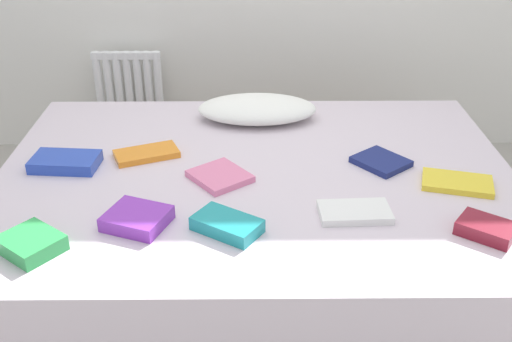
{
  "coord_description": "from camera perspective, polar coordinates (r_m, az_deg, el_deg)",
  "views": [
    {
      "loc": [
        -0.02,
        -2.04,
        1.6
      ],
      "look_at": [
        0.0,
        0.05,
        0.48
      ],
      "focal_mm": 43.09,
      "sensor_mm": 36.0,
      "label": 1
    }
  ],
  "objects": [
    {
      "name": "textbook_white",
      "position": [
        2.08,
        9.15,
        -3.78
      ],
      "size": [
        0.24,
        0.15,
        0.03
      ],
      "primitive_type": "cube",
      "rotation": [
        0.0,
        0.0,
        0.05
      ],
      "color": "white",
      "rests_on": "bed"
    },
    {
      "name": "textbook_pink",
      "position": [
        2.27,
        -3.38,
        -0.49
      ],
      "size": [
        0.26,
        0.27,
        0.02
      ],
      "primitive_type": "cube",
      "rotation": [
        0.0,
        0.0,
        -0.92
      ],
      "color": "pink",
      "rests_on": "bed"
    },
    {
      "name": "textbook_yellow",
      "position": [
        2.34,
        18.18,
        -1.05
      ],
      "size": [
        0.28,
        0.21,
        0.02
      ],
      "primitive_type": "cube",
      "rotation": [
        0.0,
        0.0,
        -0.27
      ],
      "color": "yellow",
      "rests_on": "bed"
    },
    {
      "name": "textbook_orange",
      "position": [
        2.47,
        -10.13,
        1.59
      ],
      "size": [
        0.27,
        0.21,
        0.02
      ],
      "primitive_type": "cube",
      "rotation": [
        0.0,
        0.0,
        0.38
      ],
      "color": "orange",
      "rests_on": "bed"
    },
    {
      "name": "textbook_navy",
      "position": [
        2.42,
        11.52,
        0.86
      ],
      "size": [
        0.24,
        0.25,
        0.02
      ],
      "primitive_type": "cube",
      "rotation": [
        0.0,
        0.0,
        -0.88
      ],
      "color": "navy",
      "rests_on": "bed"
    },
    {
      "name": "textbook_green",
      "position": [
        2.0,
        -20.17,
        -6.35
      ],
      "size": [
        0.23,
        0.23,
        0.05
      ],
      "primitive_type": "cube",
      "rotation": [
        0.0,
        0.0,
        -0.67
      ],
      "color": "green",
      "rests_on": "bed"
    },
    {
      "name": "ground_plane",
      "position": [
        2.59,
        0.01,
        -9.92
      ],
      "size": [
        8.0,
        8.0,
        0.0
      ],
      "primitive_type": "plane",
      "color": "#9E998E"
    },
    {
      "name": "pillow",
      "position": [
        2.76,
        0.1,
        5.79
      ],
      "size": [
        0.53,
        0.3,
        0.1
      ],
      "primitive_type": "ellipsoid",
      "color": "white",
      "rests_on": "bed"
    },
    {
      "name": "textbook_maroon",
      "position": [
        2.08,
        20.6,
        -5.04
      ],
      "size": [
        0.21,
        0.2,
        0.04
      ],
      "primitive_type": "cube",
      "rotation": [
        0.0,
        0.0,
        -0.64
      ],
      "color": "maroon",
      "rests_on": "bed"
    },
    {
      "name": "bed",
      "position": [
        2.45,
        0.01,
        -5.36
      ],
      "size": [
        2.0,
        1.5,
        0.5
      ],
      "color": "brown",
      "rests_on": "ground"
    },
    {
      "name": "radiator",
      "position": [
        3.54,
        -11.62,
        6.74
      ],
      "size": [
        0.38,
        0.04,
        0.52
      ],
      "color": "white",
      "rests_on": "ground"
    },
    {
      "name": "textbook_teal",
      "position": [
        1.97,
        -2.71,
        -5.01
      ],
      "size": [
        0.25,
        0.22,
        0.05
      ],
      "primitive_type": "cube",
      "rotation": [
        0.0,
        0.0,
        -0.58
      ],
      "color": "teal",
      "rests_on": "bed"
    },
    {
      "name": "textbook_blue",
      "position": [
        2.46,
        -17.28,
        0.81
      ],
      "size": [
        0.26,
        0.17,
        0.04
      ],
      "primitive_type": "cube",
      "rotation": [
        0.0,
        0.0,
        -0.08
      ],
      "color": "#2847B7",
      "rests_on": "bed"
    },
    {
      "name": "textbook_purple",
      "position": [
        2.03,
        -10.99,
        -4.35
      ],
      "size": [
        0.24,
        0.23,
        0.05
      ],
      "primitive_type": "cube",
      "rotation": [
        0.0,
        0.0,
        -0.37
      ],
      "color": "purple",
      "rests_on": "bed"
    }
  ]
}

